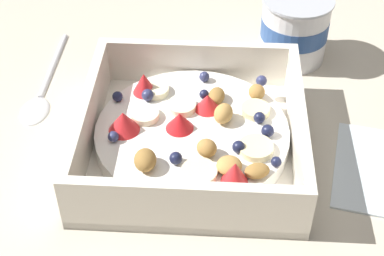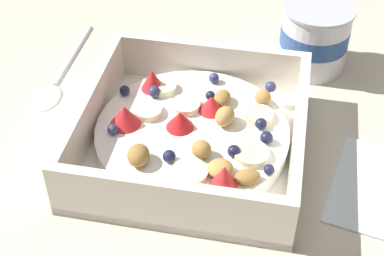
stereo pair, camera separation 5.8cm
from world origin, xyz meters
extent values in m
plane|color=beige|center=(0.00, 0.00, 0.00)|extent=(2.40, 2.40, 0.00)
cube|color=white|center=(0.01, -0.01, 0.01)|extent=(0.22, 0.22, 0.01)
cube|color=white|center=(0.01, -0.12, 0.03)|extent=(0.22, 0.01, 0.06)
cube|color=white|center=(0.01, 0.09, 0.03)|extent=(0.22, 0.01, 0.06)
cube|color=white|center=(-0.09, -0.01, 0.03)|extent=(0.01, 0.20, 0.06)
cube|color=white|center=(0.12, -0.01, 0.03)|extent=(0.01, 0.20, 0.06)
cylinder|color=white|center=(0.01, -0.01, 0.02)|extent=(0.19, 0.19, 0.02)
cylinder|color=beige|center=(0.07, -0.04, 0.03)|extent=(0.04, 0.04, 0.01)
cylinder|color=#F4EAB7|center=(0.02, -0.08, 0.03)|extent=(0.05, 0.05, 0.01)
cylinder|color=#F7EFC6|center=(-0.04, 0.00, 0.03)|extent=(0.04, 0.04, 0.01)
cylinder|color=#F7EFC6|center=(-0.03, 0.04, 0.03)|extent=(0.03, 0.03, 0.01)
cylinder|color=beige|center=(0.08, 0.01, 0.03)|extent=(0.04, 0.04, 0.01)
cylinder|color=#F7EFC6|center=(0.00, 0.02, 0.03)|extent=(0.04, 0.04, 0.01)
cone|color=red|center=(-0.04, 0.04, 0.04)|extent=(0.03, 0.03, 0.02)
cone|color=red|center=(0.03, 0.02, 0.04)|extent=(0.03, 0.03, 0.02)
cone|color=red|center=(0.00, -0.01, 0.04)|extent=(0.04, 0.04, 0.02)
cone|color=red|center=(-0.05, -0.02, 0.04)|extent=(0.04, 0.04, 0.02)
cone|color=red|center=(0.05, -0.08, 0.04)|extent=(0.03, 0.03, 0.02)
sphere|color=#191E3D|center=(0.06, -0.04, 0.04)|extent=(0.01, 0.01, 0.01)
sphere|color=#191E3D|center=(0.09, -0.02, 0.04)|extent=(0.01, 0.01, 0.01)
sphere|color=#191E3D|center=(-0.07, 0.03, 0.03)|extent=(0.01, 0.01, 0.01)
sphere|color=#191E3D|center=(0.00, -0.06, 0.04)|extent=(0.01, 0.01, 0.01)
sphere|color=navy|center=(-0.06, -0.04, 0.03)|extent=(0.01, 0.01, 0.01)
sphere|color=navy|center=(0.08, 0.06, 0.03)|extent=(0.01, 0.01, 0.01)
sphere|color=#191E3D|center=(0.09, -0.06, 0.03)|extent=(0.01, 0.01, 0.01)
sphere|color=#191E3D|center=(0.08, 0.00, 0.03)|extent=(0.01, 0.01, 0.01)
sphere|color=navy|center=(0.02, 0.06, 0.03)|extent=(0.01, 0.01, 0.01)
sphere|color=#191E3D|center=(0.02, 0.03, 0.03)|extent=(0.01, 0.01, 0.01)
sphere|color=#23284C|center=(0.03, -0.05, 0.04)|extent=(0.01, 0.01, 0.01)
sphere|color=navy|center=(-0.04, 0.03, 0.04)|extent=(0.01, 0.01, 0.01)
ellipsoid|color=#AD7F42|center=(0.03, -0.05, 0.04)|extent=(0.02, 0.02, 0.02)
ellipsoid|color=tan|center=(0.05, -0.07, 0.04)|extent=(0.03, 0.03, 0.01)
ellipsoid|color=olive|center=(-0.03, -0.07, 0.04)|extent=(0.02, 0.03, 0.02)
ellipsoid|color=tan|center=(0.04, 0.00, 0.04)|extent=(0.02, 0.03, 0.02)
ellipsoid|color=#AD7F42|center=(0.08, 0.04, 0.04)|extent=(0.02, 0.02, 0.02)
ellipsoid|color=olive|center=(0.07, -0.07, 0.04)|extent=(0.03, 0.02, 0.01)
ellipsoid|color=olive|center=(0.04, 0.03, 0.04)|extent=(0.02, 0.03, 0.01)
ellipsoid|color=silver|center=(-0.16, 0.04, 0.00)|extent=(0.03, 0.05, 0.01)
cylinder|color=silver|center=(-0.16, 0.12, 0.00)|extent=(0.01, 0.13, 0.01)
cylinder|color=white|center=(0.12, 0.16, 0.04)|extent=(0.08, 0.08, 0.08)
cylinder|color=#2D5193|center=(0.12, 0.16, 0.04)|extent=(0.08, 0.08, 0.02)
cylinder|color=#B7BCC6|center=(0.12, 0.16, 0.08)|extent=(0.08, 0.08, 0.00)
camera|label=1|loc=(0.04, -0.44, 0.42)|focal=54.82mm
camera|label=2|loc=(0.09, -0.43, 0.42)|focal=54.82mm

